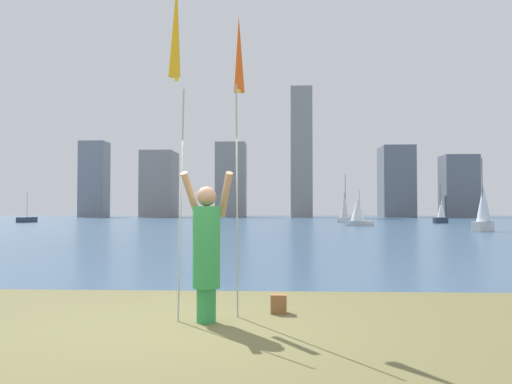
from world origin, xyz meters
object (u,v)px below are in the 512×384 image
at_px(kite_flag_right, 239,63).
at_px(sailboat_5, 441,211).
at_px(sailboat_2, 345,208).
at_px(sailboat_4, 483,210).
at_px(kite_flag_left, 176,35).
at_px(sailboat_6, 27,220).
at_px(bag, 279,304).
at_px(person, 207,248).
at_px(sailboat_3, 358,212).

bearing_deg(kite_flag_right, sailboat_5, 70.63).
xyz_separation_m(sailboat_2, sailboat_4, (6.35, -25.01, -0.19)).
distance_m(kite_flag_left, sailboat_6, 59.66).
height_order(bag, sailboat_4, sailboat_4).
bearing_deg(sailboat_6, kite_flag_left, -62.49).
bearing_deg(sailboat_5, person, -109.57).
bearing_deg(sailboat_6, sailboat_5, -1.96).
bearing_deg(bag, sailboat_6, 119.05).
relative_size(kite_flag_right, bag, 15.88).
height_order(kite_flag_left, kite_flag_right, kite_flag_left).
relative_size(sailboat_2, sailboat_5, 1.29).
distance_m(kite_flag_left, bag, 4.04).
bearing_deg(kite_flag_right, sailboat_4, 63.91).
xyz_separation_m(person, sailboat_4, (14.66, 29.68, 0.49)).
distance_m(kite_flag_left, kite_flag_right, 1.09).
xyz_separation_m(person, sailboat_6, (-27.90, 52.64, -0.68)).
height_order(kite_flag_left, sailboat_2, sailboat_2).
xyz_separation_m(person, sailboat_2, (8.31, 54.69, 0.68)).
xyz_separation_m(person, kite_flag_right, (0.39, 0.54, 2.66)).
relative_size(kite_flag_left, kite_flag_right, 1.07).
relative_size(sailboat_5, sailboat_6, 1.24).
bearing_deg(sailboat_6, kite_flag_right, -61.49).
distance_m(kite_flag_left, sailboat_3, 43.02).
bearing_deg(bag, sailboat_2, 82.26).
bearing_deg(kite_flag_left, person, 25.20).
distance_m(sailboat_2, sailboat_4, 25.80).
height_order(person, kite_flag_left, kite_flag_left).
relative_size(sailboat_2, sailboat_3, 1.70).
distance_m(person, sailboat_4, 33.11).
distance_m(sailboat_2, sailboat_3, 12.77).
relative_size(person, bag, 7.45).
bearing_deg(sailboat_6, sailboat_4, -28.34).
xyz_separation_m(kite_flag_right, bag, (0.58, 0.13, -3.52)).
bearing_deg(bag, kite_flag_right, -167.44).
bearing_deg(sailboat_4, person, -116.29).
xyz_separation_m(kite_flag_right, sailboat_2, (7.92, 54.15, -1.98)).
bearing_deg(sailboat_3, sailboat_5, 42.03).
relative_size(bag, sailboat_5, 0.06).
relative_size(person, kite_flag_left, 0.44).
distance_m(sailboat_2, sailboat_5, 10.49).
height_order(kite_flag_left, sailboat_6, kite_flag_left).
distance_m(bag, sailboat_6, 59.45).
relative_size(kite_flag_left, sailboat_2, 0.85).
xyz_separation_m(kite_flag_left, sailboat_4, (15.06, 29.87, -2.35)).
bearing_deg(sailboat_2, person, -98.64).
distance_m(kite_flag_left, sailboat_2, 55.60).
bearing_deg(person, sailboat_3, 95.61).
distance_m(person, bag, 1.46).
bearing_deg(sailboat_3, bag, -99.69).
bearing_deg(sailboat_5, kite_flag_left, -109.89).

